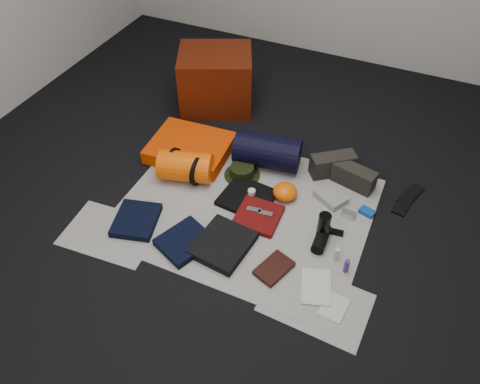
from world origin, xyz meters
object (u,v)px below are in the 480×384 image
at_px(water_bottle, 324,226).
at_px(paperback_book, 274,268).
at_px(red_cabinet, 216,80).
at_px(compact_camera, 348,214).
at_px(navy_duffel, 267,152).
at_px(sleeping_pad, 190,148).
at_px(stuff_sack, 185,167).

xyz_separation_m(water_bottle, paperback_book, (-0.18, -0.36, -0.08)).
distance_m(red_cabinet, compact_camera, 1.59).
relative_size(navy_duffel, paperback_book, 2.07).
relative_size(water_bottle, paperback_book, 0.87).
bearing_deg(sleeping_pad, water_bottle, -18.34).
distance_m(sleeping_pad, paperback_book, 1.21).
distance_m(compact_camera, paperback_book, 0.66).
relative_size(sleeping_pad, navy_duffel, 1.23).
height_order(navy_duffel, paperback_book, navy_duffel).
xyz_separation_m(stuff_sack, navy_duffel, (0.47, 0.37, 0.01)).
bearing_deg(navy_duffel, red_cabinet, 133.08).
bearing_deg(compact_camera, water_bottle, -111.26).
relative_size(red_cabinet, navy_duffel, 1.23).
height_order(sleeping_pad, stuff_sack, stuff_sack).
xyz_separation_m(navy_duffel, water_bottle, (0.57, -0.50, -0.02)).
height_order(stuff_sack, compact_camera, stuff_sack).
xyz_separation_m(stuff_sack, paperback_book, (0.86, -0.49, -0.09)).
xyz_separation_m(red_cabinet, compact_camera, (1.35, -0.80, -0.22)).
bearing_deg(sleeping_pad, compact_camera, -6.48).
distance_m(sleeping_pad, stuff_sack, 0.28).
bearing_deg(paperback_book, compact_camera, 84.45).
xyz_separation_m(sleeping_pad, stuff_sack, (0.10, -0.25, 0.06)).
relative_size(navy_duffel, compact_camera, 5.25).
bearing_deg(sleeping_pad, red_cabinet, 99.14).
bearing_deg(navy_duffel, water_bottle, -49.03).
relative_size(red_cabinet, water_bottle, 2.93).
height_order(sleeping_pad, navy_duffel, navy_duffel).
bearing_deg(sleeping_pad, paperback_book, -37.70).
bearing_deg(paperback_book, sleeping_pad, 162.28).
xyz_separation_m(sleeping_pad, navy_duffel, (0.57, 0.12, 0.07)).
bearing_deg(paperback_book, stuff_sack, 170.22).
distance_m(red_cabinet, sleeping_pad, 0.69).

